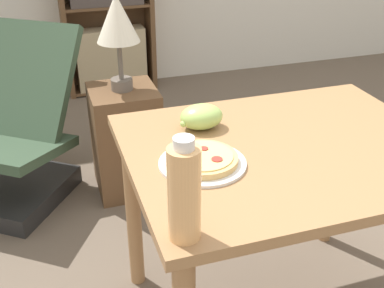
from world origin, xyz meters
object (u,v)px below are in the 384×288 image
object	(u,v)px
grape_bunch	(201,117)
drink_bottle	(184,193)
bookshelf	(107,13)
side_table	(126,141)
table_lamp	(117,23)
lounge_chair_near	(6,147)
pizza_on_plate	(202,160)

from	to	relation	value
grape_bunch	drink_bottle	distance (m)	0.59
bookshelf	side_table	size ratio (longest dim) A/B	2.33
drink_bottle	table_lamp	distance (m)	1.42
bookshelf	side_table	bearing A→B (deg)	-96.22
lounge_chair_near	table_lamp	distance (m)	0.90
grape_bunch	table_lamp	distance (m)	0.89
drink_bottle	grape_bunch	bearing A→B (deg)	67.31
table_lamp	lounge_chair_near	bearing A→B (deg)	167.60
pizza_on_plate	drink_bottle	bearing A→B (deg)	-116.25
pizza_on_plate	grape_bunch	bearing A→B (deg)	72.07
lounge_chair_near	grape_bunch	bearing A→B (deg)	-18.08
pizza_on_plate	bookshelf	bearing A→B (deg)	87.45
pizza_on_plate	side_table	bearing A→B (deg)	92.44
grape_bunch	drink_bottle	xyz separation A→B (m)	(-0.23, -0.54, 0.08)
grape_bunch	bookshelf	size ratio (longest dim) A/B	0.11
bookshelf	side_table	world-z (taller)	bookshelf
pizza_on_plate	drink_bottle	size ratio (longest dim) A/B	1.00
grape_bunch	lounge_chair_near	xyz separation A→B (m)	(-0.74, 1.01, -0.52)
grape_bunch	drink_bottle	world-z (taller)	drink_bottle
lounge_chair_near	side_table	world-z (taller)	lounge_chair_near
grape_bunch	lounge_chair_near	distance (m)	1.35
side_table	table_lamp	world-z (taller)	table_lamp
grape_bunch	drink_bottle	size ratio (longest dim) A/B	0.59
pizza_on_plate	grape_bunch	size ratio (longest dim) A/B	1.70
lounge_chair_near	bookshelf	world-z (taller)	bookshelf
drink_bottle	table_lamp	xyz separation A→B (m)	(0.10, 1.41, 0.04)
bookshelf	table_lamp	bearing A→B (deg)	-96.22
grape_bunch	side_table	bearing A→B (deg)	98.13
drink_bottle	side_table	world-z (taller)	drink_bottle
pizza_on_plate	drink_bottle	xyz separation A→B (m)	(-0.15, -0.30, 0.11)
lounge_chair_near	bookshelf	distance (m)	1.62
drink_bottle	table_lamp	size ratio (longest dim) A/B	0.56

